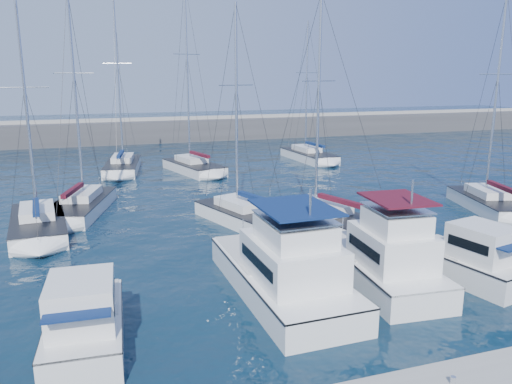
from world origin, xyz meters
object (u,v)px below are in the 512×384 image
object	(u,v)px
sailboat_mid_c	(244,215)
sailboat_back_a	(123,166)
motor_yacht_port_outer	(85,324)
sailboat_mid_e	(490,203)
sailboat_mid_b	(81,206)
sailboat_mid_d	(325,219)
motor_yacht_port_inner	(285,272)
sailboat_mid_a	(38,224)
motor_yacht_stbd_outer	(472,261)
motor_yacht_stbd_inner	(384,261)
sailboat_back_c	(308,155)
sailboat_back_b	(194,166)

from	to	relation	value
sailboat_mid_c	sailboat_back_a	size ratio (longest dim) A/B	0.83
motor_yacht_port_outer	sailboat_mid_e	world-z (taller)	sailboat_mid_e
sailboat_mid_b	sailboat_mid_d	bearing A→B (deg)	-13.36
motor_yacht_port_inner	sailboat_mid_a	bearing A→B (deg)	128.48
motor_yacht_stbd_outer	sailboat_mid_a	size ratio (longest dim) A/B	0.43
motor_yacht_stbd_inner	sailboat_back_a	distance (m)	33.80
sailboat_back_c	sailboat_back_b	bearing A→B (deg)	-171.18
sailboat_mid_c	sailboat_mid_e	size ratio (longest dim) A/B	0.93
sailboat_mid_d	motor_yacht_port_inner	bearing A→B (deg)	-143.93
motor_yacht_stbd_outer	sailboat_mid_e	xyz separation A→B (m)	(10.27, 9.88, -0.41)
sailboat_mid_e	sailboat_back_b	size ratio (longest dim) A/B	0.83
motor_yacht_stbd_outer	sailboat_mid_b	size ratio (longest dim) A/B	0.39
sailboat_mid_b	sailboat_back_b	distance (m)	16.24
motor_yacht_stbd_inner	sailboat_mid_c	world-z (taller)	sailboat_mid_c
motor_yacht_stbd_inner	sailboat_mid_b	world-z (taller)	sailboat_mid_b
motor_yacht_port_outer	sailboat_mid_d	bearing A→B (deg)	39.52
sailboat_mid_a	sailboat_back_c	size ratio (longest dim) A/B	0.90
motor_yacht_stbd_outer	sailboat_back_c	distance (m)	34.30
sailboat_mid_b	sailboat_mid_e	size ratio (longest dim) A/B	1.01
motor_yacht_stbd_inner	sailboat_mid_d	size ratio (longest dim) A/B	0.57
sailboat_mid_a	sailboat_mid_d	size ratio (longest dim) A/B	0.96
sailboat_mid_b	motor_yacht_port_outer	bearing A→B (deg)	-72.96
motor_yacht_port_outer	sailboat_mid_c	xyz separation A→B (m)	(9.71, 12.93, -0.42)
motor_yacht_port_inner	sailboat_mid_b	world-z (taller)	sailboat_mid_b
motor_yacht_port_outer	sailboat_mid_d	xyz separation A→B (m)	(14.38, 10.58, -0.44)
motor_yacht_stbd_outer	sailboat_back_b	xyz separation A→B (m)	(-7.04, 30.58, -0.38)
motor_yacht_port_inner	sailboat_back_c	size ratio (longest dim) A/B	0.64
sailboat_back_c	motor_yacht_port_inner	bearing A→B (deg)	-119.34
motor_yacht_port_inner	sailboat_mid_c	xyz separation A→B (m)	(1.51, 11.14, -0.61)
sailboat_mid_d	sailboat_back_b	bearing A→B (deg)	82.97
motor_yacht_stbd_outer	sailboat_mid_c	size ratio (longest dim) A/B	0.43
motor_yacht_stbd_outer	sailboat_mid_c	distance (m)	14.31
sailboat_mid_e	sailboat_back_c	xyz separation A→B (m)	(-3.50, 23.75, -0.01)
sailboat_back_c	sailboat_mid_d	bearing A→B (deg)	-115.41
sailboat_back_a	sailboat_mid_b	bearing A→B (deg)	-95.16
motor_yacht_port_outer	sailboat_back_a	bearing A→B (deg)	87.44
sailboat_mid_e	sailboat_back_c	distance (m)	24.00
motor_yacht_port_inner	sailboat_mid_b	distance (m)	19.10
sailboat_mid_a	sailboat_mid_c	world-z (taller)	sailboat_mid_c
motor_yacht_stbd_outer	sailboat_mid_d	world-z (taller)	sailboat_mid_d
sailboat_mid_e	motor_yacht_stbd_outer	bearing A→B (deg)	-121.40
motor_yacht_stbd_outer	sailboat_back_c	bearing A→B (deg)	66.55
sailboat_mid_c	sailboat_back_c	xyz separation A→B (m)	(14.16, 21.39, 0.00)
motor_yacht_stbd_inner	sailboat_back_b	xyz separation A→B (m)	(-2.92, 29.67, -0.57)
motor_yacht_port_outer	sailboat_mid_e	bearing A→B (deg)	24.30
sailboat_mid_d	sailboat_mid_a	bearing A→B (deg)	146.80
motor_yacht_port_outer	sailboat_back_b	xyz separation A→B (m)	(10.07, 31.27, -0.38)
sailboat_mid_e	motor_yacht_stbd_inner	bearing A→B (deg)	-133.35
motor_yacht_stbd_inner	sailboat_back_c	world-z (taller)	sailboat_back_c
sailboat_mid_a	sailboat_back_c	world-z (taller)	sailboat_back_c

